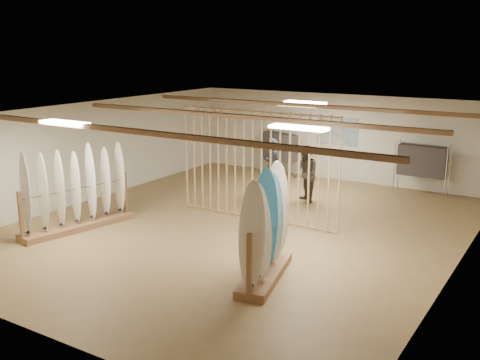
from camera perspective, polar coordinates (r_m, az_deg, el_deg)
The scene contains 16 objects.
floor at distance 13.73m, azimuth 0.00°, elevation -4.87°, with size 12.00×12.00×0.00m, color olive.
ceiling at distance 13.11m, azimuth 0.00°, elevation 6.81°, with size 12.00×12.00×0.00m, color gray.
wall_back at distance 18.62m, azimuth 9.83°, elevation 4.31°, with size 12.00×12.00×0.00m, color beige.
wall_front at distance 9.03m, azimuth -20.68°, elevation -6.43°, with size 12.00×12.00×0.00m, color beige.
wall_left at distance 16.49m, azimuth -14.94°, elevation 2.85°, with size 12.00×12.00×0.00m, color beige.
wall_right at distance 11.59m, azimuth 21.50°, elevation -2.13°, with size 12.00×12.00×0.00m, color beige.
ceiling_slats at distance 13.12m, azimuth 0.00°, elevation 6.46°, with size 9.50×6.12×0.10m, color #8A5E3E.
light_panels at distance 13.11m, azimuth 0.00°, elevation 6.55°, with size 1.20×0.35×0.06m, color white.
bamboo_partition at distance 14.02m, azimuth 1.73°, elevation 1.45°, with size 4.45×0.05×2.78m.
poster at distance 18.57m, azimuth 9.83°, elevation 4.91°, with size 1.40×0.03×0.90m, color #2E63A3.
rack_left at distance 13.98m, azimuth -16.26°, elevation -2.14°, with size 1.14×2.92×2.00m.
rack_right at distance 10.65m, azimuth 2.58°, elevation -6.44°, with size 1.08×2.25×2.07m.
clothing_rack_a at distance 18.84m, azimuth 3.96°, elevation 3.41°, with size 1.42×0.71×1.56m.
clothing_rack_b at distance 17.24m, azimuth 18.01°, elevation 1.85°, with size 1.48×0.40×1.59m.
shopper_a at distance 16.07m, azimuth 3.33°, elevation 1.57°, with size 0.73×0.50×2.00m, color #282830.
shopper_b at distance 15.78m, azimuth 6.67°, elevation 1.01°, with size 0.90×0.70×1.86m, color #3F3830.
Camera 1 is at (6.87, -11.05, 4.37)m, focal length 42.00 mm.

